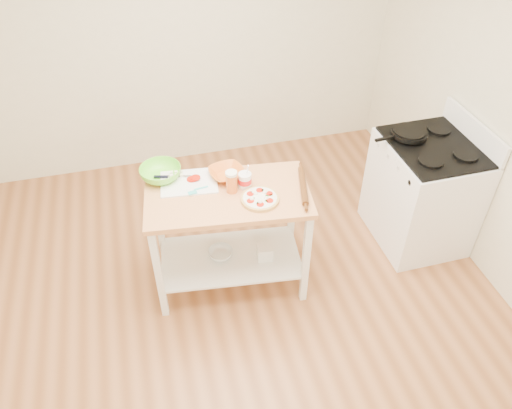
{
  "coord_description": "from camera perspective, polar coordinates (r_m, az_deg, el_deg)",
  "views": [
    {
      "loc": [
        -0.51,
        -2.23,
        3.1
      ],
      "look_at": [
        0.18,
        0.37,
        0.8
      ],
      "focal_mm": 35.0,
      "sensor_mm": 36.0,
      "label": 1
    }
  ],
  "objects": [
    {
      "name": "knife",
      "position": [
        3.65,
        -10.08,
        3.15
      ],
      "size": [
        0.27,
        0.08,
        0.01
      ],
      "rotation": [
        0.0,
        0.0,
        -0.26
      ],
      "color": "silver",
      "rests_on": "cutting_board"
    },
    {
      "name": "shelf_glass_bowl",
      "position": [
        3.9,
        -4.08,
        -5.61
      ],
      "size": [
        0.22,
        0.22,
        0.06
      ],
      "primitive_type": "imported",
      "rotation": [
        0.0,
        0.0,
        -0.16
      ],
      "color": "silver",
      "rests_on": "prep_island"
    },
    {
      "name": "prep_island",
      "position": [
        3.64,
        -3.13,
        -1.79
      ],
      "size": [
        1.22,
        0.76,
        0.9
      ],
      "rotation": [
        0.0,
        0.0,
        -0.12
      ],
      "color": "tan",
      "rests_on": "ground"
    },
    {
      "name": "cutting_board",
      "position": [
        3.59,
        -7.72,
        2.6
      ],
      "size": [
        0.43,
        0.34,
        0.04
      ],
      "rotation": [
        0.0,
        0.0,
        -0.11
      ],
      "color": "white",
      "rests_on": "prep_island"
    },
    {
      "name": "yogurt_tub",
      "position": [
        3.49,
        -1.27,
        2.79
      ],
      "size": [
        0.09,
        0.09,
        0.2
      ],
      "color": "white",
      "rests_on": "prep_island"
    },
    {
      "name": "rolling_pin",
      "position": [
        3.51,
        5.41,
        2.14
      ],
      "size": [
        0.14,
        0.4,
        0.05
      ],
      "primitive_type": "cylinder",
      "rotation": [
        1.57,
        0.0,
        -0.25
      ],
      "color": "#5C3315",
      "rests_on": "prep_island"
    },
    {
      "name": "spatula",
      "position": [
        3.5,
        -6.75,
        1.64
      ],
      "size": [
        0.15,
        0.07,
        0.01
      ],
      "rotation": [
        0.0,
        0.0,
        0.14
      ],
      "color": "#3BC8C3",
      "rests_on": "cutting_board"
    },
    {
      "name": "green_bowl",
      "position": [
        3.64,
        -10.85,
        3.56
      ],
      "size": [
        0.37,
        0.37,
        0.09
      ],
      "primitive_type": "imported",
      "rotation": [
        0.0,
        0.0,
        -0.32
      ],
      "color": "#6FE031",
      "rests_on": "prep_island"
    },
    {
      "name": "orange_bowl",
      "position": [
        3.61,
        -3.36,
        3.58
      ],
      "size": [
        0.29,
        0.29,
        0.06
      ],
      "primitive_type": "imported",
      "rotation": [
        0.0,
        0.0,
        0.2
      ],
      "color": "orange",
      "rests_on": "prep_island"
    },
    {
      "name": "gas_stove",
      "position": [
        4.38,
        18.47,
        1.34
      ],
      "size": [
        0.68,
        0.8,
        1.11
      ],
      "rotation": [
        0.0,
        0.0,
        0.01
      ],
      "color": "white",
      "rests_on": "ground"
    },
    {
      "name": "skillet",
      "position": [
        4.14,
        17.04,
        7.78
      ],
      "size": [
        0.45,
        0.28,
        0.03
      ],
      "rotation": [
        0.0,
        0.0,
        0.1
      ],
      "color": "black",
      "rests_on": "gas_stove"
    },
    {
      "name": "pizza",
      "position": [
        3.4,
        0.45,
        0.7
      ],
      "size": [
        0.26,
        0.26,
        0.04
      ],
      "rotation": [
        0.0,
        0.0,
        0.02
      ],
      "color": "#DBAE5D",
      "rests_on": "prep_island"
    },
    {
      "name": "beer_pint",
      "position": [
        3.44,
        -2.81,
        2.63
      ],
      "size": [
        0.08,
        0.08,
        0.17
      ],
      "color": "orange",
      "rests_on": "prep_island"
    },
    {
      "name": "room_shell",
      "position": [
        2.88,
        -1.5,
        3.13
      ],
      "size": [
        4.04,
        4.54,
        2.74
      ],
      "color": "#A9693E",
      "rests_on": "ground"
    },
    {
      "name": "shelf_bin",
      "position": [
        3.86,
        1.0,
        -5.43
      ],
      "size": [
        0.13,
        0.13,
        0.12
      ],
      "primitive_type": "cube",
      "rotation": [
        0.0,
        0.0,
        -0.12
      ],
      "color": "white",
      "rests_on": "prep_island"
    }
  ]
}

